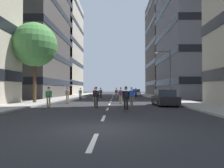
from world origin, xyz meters
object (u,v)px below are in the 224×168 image
at_px(parked_car_mid, 136,93).
at_px(skater_10, 101,92).
at_px(streetlamp_right, 167,70).
at_px(skater_6, 80,93).
at_px(skater_7, 132,95).
at_px(skater_2, 96,96).
at_px(skater_8, 136,92).
at_px(skater_5, 95,94).
at_px(skater_4, 67,94).
at_px(skater_0, 49,96).
at_px(skater_3, 126,97).
at_px(skater_9, 116,92).
at_px(street_tree_near, 35,45).
at_px(parked_car_near, 165,98).
at_px(skater_1, 121,94).

bearing_deg(parked_car_mid, skater_10, -117.54).
xyz_separation_m(parked_car_mid, streetlamp_right, (2.20, -20.20, 3.44)).
relative_size(skater_6, skater_7, 1.00).
bearing_deg(skater_2, skater_8, 74.82).
relative_size(streetlamp_right, skater_5, 3.65).
bearing_deg(skater_2, skater_7, 41.64).
xyz_separation_m(skater_4, skater_10, (2.85, 11.09, 0.00)).
xyz_separation_m(streetlamp_right, skater_0, (-12.55, -9.91, -3.12)).
bearing_deg(parked_car_mid, skater_7, -96.47).
bearing_deg(skater_10, skater_0, -101.04).
distance_m(skater_0, skater_3, 6.92).
bearing_deg(skater_0, skater_5, 68.62).
xyz_separation_m(skater_2, skater_5, (-0.90, 7.64, -0.03)).
bearing_deg(skater_5, skater_2, -83.28).
bearing_deg(skater_9, street_tree_near, -119.83).
relative_size(parked_car_near, skater_3, 2.47).
height_order(skater_1, skater_6, same).
height_order(skater_1, skater_10, same).
bearing_deg(streetlamp_right, skater_9, 122.90).
xyz_separation_m(streetlamp_right, skater_6, (-12.21, 3.61, -3.12)).
bearing_deg(skater_7, skater_1, 117.50).
distance_m(streetlamp_right, skater_8, 10.95).
height_order(skater_0, skater_6, same).
bearing_deg(skater_1, skater_10, 105.32).
bearing_deg(parked_car_mid, skater_3, -96.80).
height_order(skater_0, skater_9, same).
distance_m(skater_1, skater_5, 4.17).
bearing_deg(parked_car_near, skater_0, -167.56).
bearing_deg(streetlamp_right, skater_6, 163.53).
relative_size(skater_9, skater_10, 1.00).
distance_m(streetlamp_right, skater_6, 13.11).
xyz_separation_m(skater_2, skater_10, (-0.81, 16.10, 0.00)).
relative_size(skater_2, skater_8, 1.00).
distance_m(skater_0, skater_4, 5.32).
relative_size(skater_1, skater_2, 1.00).
height_order(skater_5, skater_10, same).
relative_size(parked_car_near, skater_1, 2.47).
relative_size(street_tree_near, streetlamp_right, 1.34).
relative_size(skater_2, skater_6, 1.00).
xyz_separation_m(parked_car_mid, skater_3, (-3.89, -32.60, 0.32)).
height_order(streetlamp_right, skater_9, streetlamp_right).
bearing_deg(street_tree_near, skater_6, 68.20).
height_order(streetlamp_right, skater_5, streetlamp_right).
relative_size(skater_8, skater_9, 1.00).
xyz_separation_m(skater_6, skater_7, (6.96, -10.30, -0.03)).
distance_m(parked_car_near, skater_7, 3.21).
height_order(skater_1, skater_8, same).
xyz_separation_m(street_tree_near, skater_9, (8.92, 15.55, -5.40)).
height_order(parked_car_near, street_tree_near, street_tree_near).
bearing_deg(skater_9, skater_5, -102.09).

